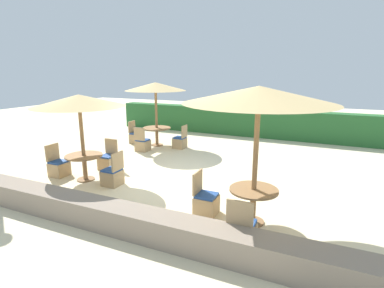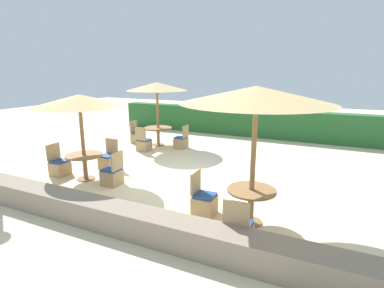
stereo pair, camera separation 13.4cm
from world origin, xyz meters
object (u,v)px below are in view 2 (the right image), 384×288
(patio_chair_front_left_north, at_px, (109,161))
(parasol_front_right, at_px, (256,95))
(patio_chair_front_left_west, at_px, (59,166))
(patio_chair_back_left_east, at_px, (181,142))
(round_table_front_right, at_px, (251,198))
(round_table_back_left, at_px, (158,131))
(patio_chair_front_right_south, at_px, (238,233))
(patio_chair_back_left_west, at_px, (138,137))
(patio_chair_back_left_south, at_px, (144,144))
(patio_chair_front_right_west, at_px, (204,202))
(parasol_back_left, at_px, (157,87))
(round_table_front_left, at_px, (85,160))
(parasol_front_left, at_px, (79,101))
(patio_chair_front_left_east, at_px, (112,175))

(patio_chair_front_left_north, distance_m, parasol_front_right, 5.61)
(patio_chair_front_left_north, bearing_deg, parasol_front_right, 162.90)
(patio_chair_front_left_west, bearing_deg, patio_chair_back_left_east, 157.51)
(patio_chair_front_left_west, distance_m, round_table_front_right, 5.83)
(round_table_back_left, distance_m, patio_chair_front_right_south, 7.65)
(patio_chair_back_left_west, xyz_separation_m, patio_chair_back_left_east, (2.08, 0.00, 0.00))
(patio_chair_back_left_south, relative_size, patio_chair_front_right_west, 1.00)
(patio_chair_front_left_north, height_order, patio_chair_front_right_west, same)
(patio_chair_front_left_north, relative_size, patio_chair_back_left_south, 1.00)
(patio_chair_back_left_south, distance_m, patio_chair_front_right_west, 5.63)
(round_table_back_left, height_order, parasol_front_right, parasol_front_right)
(parasol_back_left, relative_size, patio_chair_back_left_west, 2.74)
(round_table_front_left, relative_size, patio_chair_back_left_east, 1.09)
(patio_chair_front_left_west, distance_m, patio_chair_back_left_south, 3.44)
(round_table_front_left, height_order, round_table_back_left, round_table_back_left)
(parasol_front_left, distance_m, round_table_back_left, 4.60)
(round_table_front_right, bearing_deg, round_table_front_left, 174.33)
(patio_chair_back_left_west, bearing_deg, parasol_front_left, 16.18)
(patio_chair_back_left_west, distance_m, parasol_front_right, 8.07)
(round_table_front_left, height_order, patio_chair_back_left_south, patio_chair_back_left_south)
(patio_chair_front_left_east, bearing_deg, patio_chair_front_right_south, -109.54)
(patio_chair_front_left_north, bearing_deg, patio_chair_back_left_west, -69.65)
(round_table_front_left, xyz_separation_m, patio_chair_front_left_east, (0.96, -0.00, -0.30))
(round_table_back_left, bearing_deg, patio_chair_back_left_south, -92.85)
(patio_chair_back_left_east, distance_m, round_table_front_right, 6.23)
(patio_chair_front_left_north, bearing_deg, round_table_front_right, 162.90)
(round_table_front_left, bearing_deg, patio_chair_front_left_north, 91.90)
(patio_chair_back_left_south, relative_size, parasol_front_right, 0.33)
(round_table_back_left, bearing_deg, patio_chair_back_left_east, -0.98)
(round_table_front_left, xyz_separation_m, patio_chair_front_left_north, (-0.03, 1.02, -0.30))
(patio_chair_front_left_west, relative_size, patio_chair_back_left_south, 1.00)
(patio_chair_front_left_west, xyz_separation_m, parasol_front_right, (5.81, -0.42, 2.30))
(patio_chair_front_left_west, height_order, round_table_back_left, patio_chair_front_left_west)
(patio_chair_back_left_west, xyz_separation_m, round_table_front_right, (6.10, -4.76, 0.29))
(patio_chair_back_left_west, bearing_deg, patio_chair_front_right_south, 47.17)
(patio_chair_back_left_south, bearing_deg, patio_chair_front_right_west, -42.88)
(round_table_back_left, height_order, patio_chair_back_left_east, patio_chair_back_left_east)
(patio_chair_back_left_east, relative_size, round_table_front_right, 0.96)
(parasol_front_left, bearing_deg, patio_chair_front_right_south, -15.94)
(patio_chair_front_left_north, distance_m, patio_chair_front_right_south, 5.47)
(parasol_back_left, bearing_deg, round_table_front_right, -43.25)
(patio_chair_back_left_east, bearing_deg, patio_chair_back_left_west, 90.09)
(parasol_front_left, height_order, patio_chair_front_left_east, parasol_front_left)
(parasol_front_left, bearing_deg, patio_chair_front_right_west, -7.68)
(patio_chair_front_left_east, bearing_deg, parasol_back_left, 15.46)
(patio_chair_front_left_east, bearing_deg, patio_chair_front_left_north, 44.18)
(round_table_back_left, bearing_deg, parasol_front_left, -86.99)
(parasol_front_left, relative_size, patio_chair_front_left_north, 2.63)
(parasol_back_left, xyz_separation_m, patio_chair_back_left_east, (1.07, -0.02, -2.11))
(patio_chair_back_left_south, bearing_deg, patio_chair_front_right_south, -42.40)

